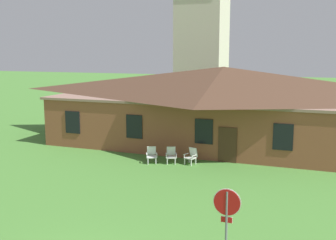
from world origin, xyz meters
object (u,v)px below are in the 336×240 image
Objects in this scene: lawn_chair_near_door at (171,155)px; lawn_chair_by_porch at (152,154)px; lawn_chair_left_end at (191,156)px; stop_sign at (227,215)px.

lawn_chair_by_porch is at bearing -162.58° from lawn_chair_near_door.
lawn_chair_by_porch is 1.00× the size of lawn_chair_near_door.
lawn_chair_left_end is at bearing 13.74° from lawn_chair_by_porch.
lawn_chair_by_porch and lawn_chair_left_end have the same top height.
stop_sign is 2.76× the size of lawn_chair_left_end.
lawn_chair_near_door is at bearing 17.42° from lawn_chair_by_porch.
lawn_chair_near_door is 1.19m from lawn_chair_left_end.
lawn_chair_by_porch is 1.00× the size of lawn_chair_left_end.
lawn_chair_left_end is at bearing 10.22° from lawn_chair_near_door.
stop_sign is 2.76× the size of lawn_chair_near_door.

